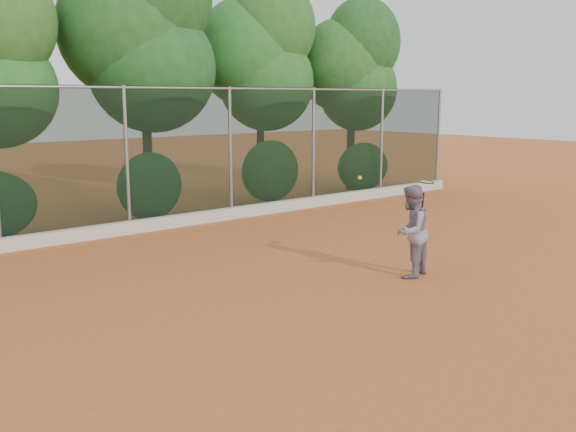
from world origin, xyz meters
TOP-DOWN VIEW (x-y plane):
  - ground at (0.00, 0.00)m, footprint 80.00×80.00m
  - concrete_curb at (0.00, 6.82)m, footprint 24.00×0.20m
  - tennis_player at (2.13, 0.09)m, footprint 0.97×0.85m
  - chainlink_fence at (-0.00, 7.00)m, footprint 24.09×0.09m
  - foliage_backdrop at (-0.55, 8.98)m, footprint 23.70×3.63m
  - tennis_racket at (2.47, 0.05)m, footprint 0.32×0.32m
  - tennis_ball_in_flight at (1.35, 0.63)m, footprint 0.07×0.07m

SIDE VIEW (x-z plane):
  - ground at x=0.00m, z-range 0.00..0.00m
  - concrete_curb at x=0.00m, z-range 0.00..0.30m
  - tennis_player at x=2.13m, z-range 0.00..1.69m
  - tennis_racket at x=2.47m, z-range 1.42..1.94m
  - tennis_ball_in_flight at x=1.35m, z-range 1.79..1.87m
  - chainlink_fence at x=0.00m, z-range 0.11..3.61m
  - foliage_backdrop at x=-0.55m, z-range 0.63..8.18m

